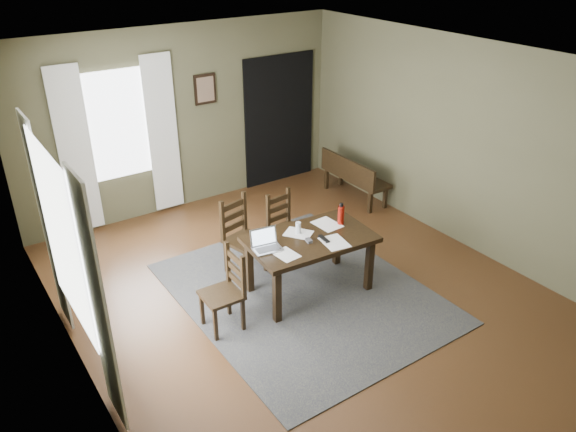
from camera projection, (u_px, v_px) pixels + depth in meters
ground at (302, 293)px, 6.65m from camera, size 5.00×6.00×0.01m
room_shell at (304, 150)px, 5.82m from camera, size 5.02×6.02×2.71m
rug at (302, 292)px, 6.65m from camera, size 2.60×3.20×0.01m
dining_table at (310, 244)px, 6.41m from camera, size 1.49×0.96×0.71m
chair_end at (225, 291)px, 5.90m from camera, size 0.41×0.41×0.91m
chair_back_left at (242, 237)px, 6.87m from camera, size 0.52×0.52×0.98m
chair_back_right at (285, 227)px, 7.17m from camera, size 0.44×0.44×0.90m
bench at (353, 174)px, 8.76m from camera, size 0.40×1.25×0.70m
laptop at (266, 243)px, 6.14m from camera, size 0.34×0.29×0.21m
computer_mouse at (309, 241)px, 6.27m from camera, size 0.07×0.10×0.03m
tv_remote at (324, 239)px, 6.32m from camera, size 0.07×0.19×0.02m
drinking_glass at (298, 228)px, 6.43m from camera, size 0.08×0.08×0.14m
water_bottle at (341, 214)px, 6.61m from camera, size 0.09×0.09×0.27m
paper_a at (286, 255)px, 6.03m from camera, size 0.24×0.29×0.00m
paper_b at (335, 242)px, 6.26m from camera, size 0.31×0.37×0.00m
paper_c at (298, 233)px, 6.45m from camera, size 0.37×0.39×0.00m
paper_d at (327, 224)px, 6.64m from camera, size 0.27×0.35×0.00m
window_left at (61, 238)px, 4.89m from camera, size 0.01×1.30×1.70m
window_back at (118, 125)px, 7.66m from camera, size 1.00×0.01×1.50m
curtain_left_near at (98, 306)px, 4.42m from camera, size 0.03×0.48×2.30m
curtain_left_far at (47, 225)px, 5.63m from camera, size 0.03×0.48×2.30m
curtain_back_left at (75, 152)px, 7.45m from camera, size 0.44×0.03×2.30m
curtain_back_right at (163, 135)px, 8.07m from camera, size 0.44×0.03×2.30m
framed_picture at (205, 89)px, 8.20m from camera, size 0.34×0.03×0.44m
doorway_back at (279, 120)px, 9.17m from camera, size 1.30×0.03×2.10m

